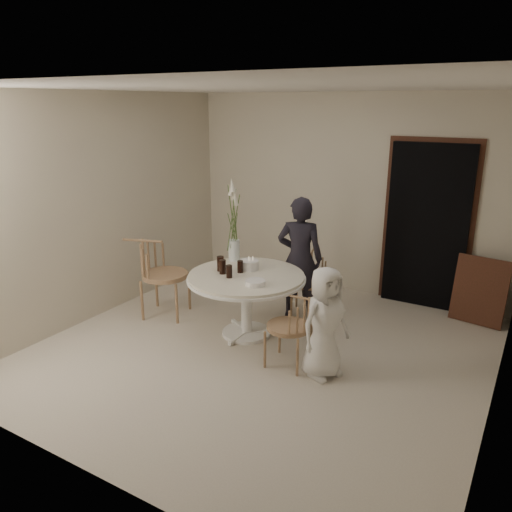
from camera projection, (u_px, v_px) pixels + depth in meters
The scene contains 18 objects.
ground at pixel (262, 350), 5.39m from camera, with size 4.50×4.50×0.00m, color beige.
room_shell at pixel (263, 203), 4.91m from camera, with size 4.50×4.50×4.50m.
doorway at pixel (427, 227), 6.32m from camera, with size 1.00×0.10×2.10m, color black.
door_trim at pixel (428, 222), 6.34m from camera, with size 1.12×0.03×2.22m, color #51271C.
table at pixel (246, 284), 5.58m from camera, with size 1.33×1.33×0.73m.
picture_frame at pixel (480, 291), 5.96m from camera, with size 0.61×0.04×0.82m, color #51271C.
chair_far at pixel (310, 274), 6.28m from camera, with size 0.50×0.53×0.77m.
chair_right at pixel (299, 321), 4.92m from camera, with size 0.48×0.45×0.77m.
chair_left at pixel (154, 266), 6.14m from camera, with size 0.68×0.65×0.97m.
girl at pixel (300, 258), 6.02m from camera, with size 0.55×0.36×1.52m, color black.
boy at pixel (325, 323), 4.75m from camera, with size 0.54×0.35×1.11m, color white.
birthday_cake at pixel (249, 265), 5.71m from camera, with size 0.22×0.22×0.16m.
cola_tumbler_a at pixel (220, 264), 5.65m from camera, with size 0.08×0.08×0.17m, color black.
cola_tumbler_b at pixel (229, 271), 5.43m from camera, with size 0.07×0.07×0.14m, color black.
cola_tumbler_c at pixel (223, 267), 5.55m from camera, with size 0.07×0.07×0.16m, color black.
cola_tumbler_d at pixel (240, 267), 5.60m from camera, with size 0.06×0.06×0.14m, color black.
plate_stack at pixel (255, 283), 5.22m from camera, with size 0.21×0.21×0.05m, color white.
flower_vase at pixel (234, 229), 5.94m from camera, with size 0.14×0.14×1.00m.
Camera 1 is at (2.41, -4.21, 2.57)m, focal length 35.00 mm.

